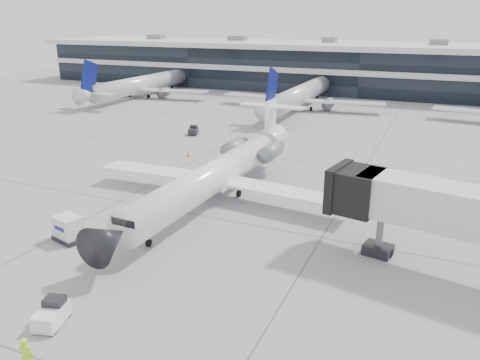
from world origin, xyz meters
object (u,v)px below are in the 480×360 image
at_px(regional_jet, 218,173).
at_px(ramp_worker, 26,355).
at_px(baggage_tug, 52,314).
at_px(cargo_uld, 69,229).

relative_size(regional_jet, ramp_worker, 16.43).
distance_m(regional_jet, ramp_worker, 25.49).
bearing_deg(regional_jet, ramp_worker, -83.84).
relative_size(regional_jet, baggage_tug, 13.04).
bearing_deg(ramp_worker, cargo_uld, -68.76).
bearing_deg(ramp_worker, regional_jet, -99.82).
relative_size(ramp_worker, baggage_tug, 0.79).
distance_m(regional_jet, baggage_tug, 21.97).
height_order(regional_jet, baggage_tug, regional_jet).
height_order(regional_jet, ramp_worker, regional_jet).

